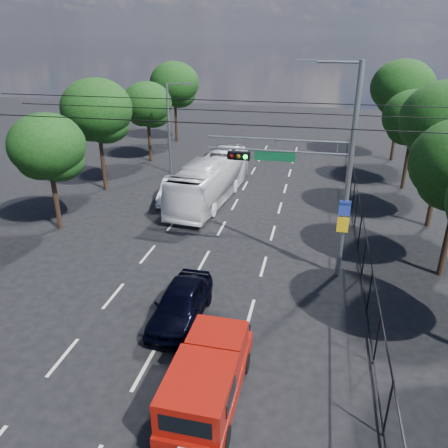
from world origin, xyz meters
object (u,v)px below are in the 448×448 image
(white_bus, at_px, (211,180))
(signal_mast, at_px, (321,165))
(white_van, at_px, (174,190))
(red_pickup, at_px, (208,377))
(navy_hatchback, at_px, (181,303))

(white_bus, bearing_deg, signal_mast, -44.99)
(white_bus, relative_size, white_van, 2.33)
(red_pickup, relative_size, navy_hatchback, 1.16)
(signal_mast, height_order, white_bus, signal_mast)
(white_bus, bearing_deg, navy_hatchback, -75.63)
(navy_hatchback, relative_size, white_van, 0.98)
(signal_mast, relative_size, red_pickup, 1.86)
(navy_hatchback, bearing_deg, red_pickup, -61.33)
(signal_mast, xyz_separation_m, red_pickup, (-2.79, -8.87, -4.24))
(navy_hatchback, bearing_deg, white_bus, 99.53)
(red_pickup, xyz_separation_m, white_van, (-6.66, 16.81, -0.27))
(red_pickup, bearing_deg, white_van, 111.62)
(signal_mast, bearing_deg, white_van, 139.97)
(red_pickup, bearing_deg, white_bus, 103.80)
(navy_hatchback, height_order, white_van, navy_hatchback)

